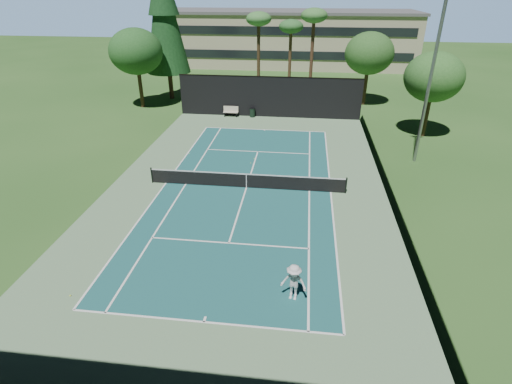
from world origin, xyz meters
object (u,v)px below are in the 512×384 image
Objects in this scene: tennis_net at (246,180)px; tennis_ball_d at (189,153)px; player at (294,282)px; trash_bin at (252,112)px; park_bench at (231,111)px; tennis_ball_a at (70,296)px; tennis_ball_b at (251,163)px; tennis_ball_c at (254,159)px.

tennis_ball_d is (-5.35, 5.35, -0.53)m from tennis_net.
player reaches higher than tennis_ball_d.
trash_bin is (3.70, 10.38, 0.45)m from tennis_ball_d.
park_bench is at bearing 81.69° from tennis_ball_d.
tennis_ball_d is (0.69, 16.46, -0.00)m from tennis_ball_a.
tennis_ball_b is 0.06× the size of trash_bin.
tennis_net is 170.96× the size of tennis_ball_c.
tennis_ball_c is (0.17, 0.81, 0.01)m from tennis_ball_b.
tennis_net is 8.60× the size of park_bench.
tennis_ball_a is at bearing -161.60° from player.
tennis_ball_d is (-8.80, 15.43, -0.83)m from player.
park_bench is at bearing 118.01° from player.
player reaches higher than trash_bin.
tennis_ball_d reaches higher than tennis_ball_b.
player is 14.62m from tennis_ball_b.
tennis_ball_c is at bearing 115.58° from player.
player is (3.44, -10.08, 0.31)m from tennis_net.
tennis_ball_b is 0.97× the size of tennis_ball_d.
park_bench reaches higher than tennis_ball_a.
park_bench reaches higher than tennis_ball_d.
trash_bin reaches higher than tennis_ball_b.
tennis_ball_a is 16.48m from tennis_ball_d.
tennis_ball_b is (5.78, 15.14, -0.00)m from tennis_ball_a.
tennis_net is 15.82m from trash_bin.
tennis_ball_b is (-0.26, 4.03, -0.53)m from tennis_net.
tennis_ball_d is 11.03m from trash_bin.
park_bench is 2.19m from trash_bin.
tennis_ball_c reaches higher than tennis_ball_d.
player is 17.79m from tennis_ball_d.
tennis_ball_d is 10.47m from park_bench.
tennis_ball_a is 16.21m from tennis_ball_b.
player is at bearing -78.82° from trash_bin.
tennis_ball_a is 27.21m from trash_bin.
tennis_net reaches higher than trash_bin.
park_bench reaches higher than tennis_ball_c.
tennis_net reaches higher than park_bench.
tennis_ball_a is 1.13× the size of tennis_ball_b.
tennis_net is 7.59m from tennis_ball_d.
tennis_ball_a is 17.02m from tennis_ball_c.
player is at bearing -76.65° from tennis_ball_c.
park_bench is at bearing 103.76° from tennis_net.
tennis_ball_b is (-3.71, 14.12, -0.83)m from player.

